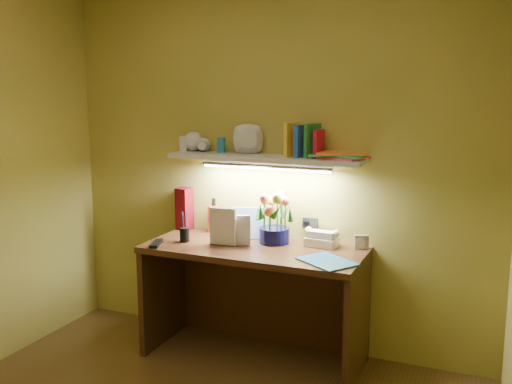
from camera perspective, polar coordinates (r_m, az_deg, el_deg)
desk at (r=3.75m, az=-0.23°, el=-11.04°), size 1.40×0.60×0.75m
flower_bouquet at (r=3.70m, az=1.85°, el=-2.46°), size 0.28×0.28×0.35m
telephone at (r=3.67m, az=6.62°, el=-4.51°), size 0.20×0.16×0.12m
desk_clock at (r=3.65m, az=10.51°, el=-4.93°), size 0.10×0.07×0.09m
whisky_bottle at (r=3.99m, az=-4.22°, el=-2.34°), size 0.06×0.06×0.24m
whisky_box at (r=4.09m, az=-7.17°, el=-1.68°), size 0.11×0.11×0.30m
pen_cup at (r=3.77m, az=-7.16°, el=-3.80°), size 0.07×0.07×0.16m
art_card at (r=3.82m, az=-0.89°, el=-3.10°), size 0.21×0.11×0.21m
tv_remote at (r=3.73m, az=-9.90°, el=-5.08°), size 0.11×0.19×0.02m
blue_folder at (r=3.35m, az=7.11°, el=-6.91°), size 0.39×0.36×0.01m
desk_book_a at (r=3.69m, az=-4.67°, el=-3.35°), size 0.18×0.03×0.24m
desk_book_b at (r=3.66m, az=-2.81°, el=-3.80°), size 0.15×0.05×0.20m
wall_shelf at (r=3.68m, az=1.22°, el=3.98°), size 1.32×0.34×0.25m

